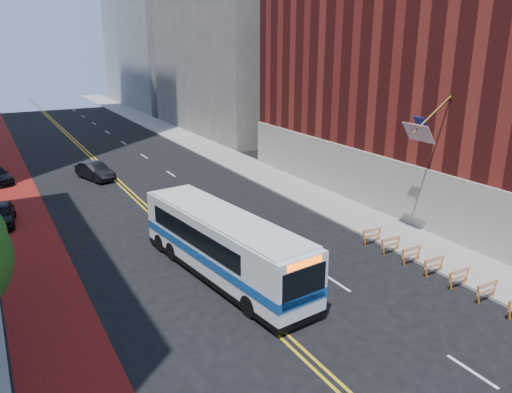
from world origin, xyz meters
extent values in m
plane|color=black|center=(0.00, 0.00, 0.00)|extent=(160.00, 160.00, 0.00)
cube|color=gray|center=(12.00, 30.00, 0.07)|extent=(4.00, 140.00, 0.15)
cube|color=maroon|center=(-8.10, 30.00, 0.00)|extent=(3.60, 140.00, 0.01)
cube|color=gold|center=(-0.18, 30.00, 0.00)|extent=(0.14, 140.00, 0.01)
cube|color=gold|center=(0.18, 30.00, 0.00)|extent=(0.14, 140.00, 0.01)
cube|color=silver|center=(4.80, -2.00, 0.01)|extent=(0.14, 2.20, 0.01)
cube|color=silver|center=(4.80, 6.00, 0.01)|extent=(0.14, 2.20, 0.01)
cube|color=silver|center=(4.80, 14.00, 0.01)|extent=(0.14, 2.20, 0.01)
cube|color=silver|center=(4.80, 22.00, 0.01)|extent=(0.14, 2.20, 0.01)
cube|color=silver|center=(4.80, 30.00, 0.01)|extent=(0.14, 2.20, 0.01)
cube|color=silver|center=(4.80, 38.00, 0.01)|extent=(0.14, 2.20, 0.01)
cube|color=silver|center=(4.80, 46.00, 0.01)|extent=(0.14, 2.20, 0.01)
cube|color=silver|center=(4.80, 54.00, 0.01)|extent=(0.14, 2.20, 0.01)
cube|color=silver|center=(4.80, 62.00, 0.01)|extent=(0.14, 2.20, 0.01)
cube|color=silver|center=(4.80, 70.00, 0.01)|extent=(0.14, 2.20, 0.01)
cube|color=silver|center=(4.80, 78.00, 0.01)|extent=(0.14, 2.20, 0.01)
cube|color=silver|center=(4.80, 86.00, 0.01)|extent=(0.14, 2.20, 0.01)
cube|color=maroon|center=(22.00, 12.00, 11.00)|extent=(16.00, 36.00, 22.00)
cube|color=#9E9384|center=(14.05, 12.00, 2.00)|extent=(0.50, 36.00, 4.00)
cube|color=black|center=(14.15, 6.00, 1.10)|extent=(0.35, 2.80, 2.20)
cube|color=black|center=(14.15, 13.00, 1.10)|extent=(0.35, 2.80, 2.20)
cube|color=black|center=(14.15, 20.00, 1.10)|extent=(0.35, 2.80, 2.20)
cube|color=#A57F33|center=(14.05, 8.00, 8.50)|extent=(0.25, 0.25, 0.25)
cylinder|color=#A57F33|center=(12.70, 8.00, 7.60)|extent=(2.85, 0.12, 2.05)
cube|color=#B21419|center=(11.70, 8.00, 6.60)|extent=(0.75, 1.90, 1.05)
cube|color=navy|center=(12.25, 8.45, 7.15)|extent=(0.39, 0.85, 0.52)
cube|color=orange|center=(9.05, -0.45, 0.50)|extent=(0.32, 0.06, 0.99)
cube|color=orange|center=(9.05, 1.10, 0.50)|extent=(0.32, 0.06, 0.99)
cube|color=orange|center=(10.15, 1.10, 0.50)|extent=(0.32, 0.06, 0.99)
cube|color=orange|center=(9.60, 1.10, 0.90)|extent=(1.25, 0.05, 0.22)
cube|color=orange|center=(9.60, 1.10, 0.55)|extent=(1.25, 0.05, 0.18)
cube|color=orange|center=(9.05, 2.65, 0.50)|extent=(0.32, 0.06, 0.99)
cube|color=orange|center=(10.15, 2.65, 0.50)|extent=(0.32, 0.06, 0.99)
cube|color=orange|center=(9.60, 2.65, 0.90)|extent=(1.25, 0.05, 0.22)
cube|color=orange|center=(9.60, 2.65, 0.55)|extent=(1.25, 0.05, 0.18)
cube|color=orange|center=(9.05, 4.20, 0.50)|extent=(0.32, 0.06, 0.99)
cube|color=orange|center=(10.15, 4.20, 0.50)|extent=(0.32, 0.06, 0.99)
cube|color=orange|center=(9.60, 4.20, 0.90)|extent=(1.25, 0.05, 0.22)
cube|color=orange|center=(9.60, 4.20, 0.55)|extent=(1.25, 0.05, 0.18)
cube|color=orange|center=(9.05, 5.75, 0.50)|extent=(0.32, 0.06, 0.99)
cube|color=orange|center=(10.15, 5.75, 0.50)|extent=(0.32, 0.06, 0.99)
cube|color=orange|center=(9.60, 5.75, 0.90)|extent=(1.25, 0.05, 0.22)
cube|color=orange|center=(9.60, 5.75, 0.55)|extent=(1.25, 0.05, 0.18)
cube|color=orange|center=(9.05, 7.30, 0.50)|extent=(0.32, 0.06, 0.99)
cube|color=orange|center=(10.15, 7.30, 0.50)|extent=(0.32, 0.06, 0.99)
cube|color=orange|center=(9.60, 7.30, 0.90)|extent=(1.25, 0.05, 0.22)
cube|color=orange|center=(9.60, 7.30, 0.55)|extent=(1.25, 0.05, 0.18)
cube|color=orange|center=(9.05, 8.85, 0.50)|extent=(0.32, 0.06, 0.99)
cube|color=orange|center=(10.15, 8.85, 0.50)|extent=(0.32, 0.06, 0.99)
cube|color=orange|center=(9.60, 8.85, 0.90)|extent=(1.25, 0.05, 0.22)
cube|color=orange|center=(9.60, 8.85, 0.55)|extent=(1.25, 0.05, 0.18)
cube|color=silver|center=(0.21, 9.31, 1.79)|extent=(4.08, 12.35, 2.88)
cube|color=#124691|center=(0.21, 9.31, 1.36)|extent=(4.13, 12.39, 0.45)
cube|color=black|center=(0.11, 10.11, 2.27)|extent=(3.69, 8.74, 0.96)
cube|color=black|center=(0.95, 3.32, 2.02)|extent=(2.31, 0.38, 1.62)
cube|color=black|center=(-0.52, 15.29, 2.22)|extent=(2.10, 0.36, 1.01)
cube|color=#FF5905|center=(0.95, 3.31, 3.03)|extent=(1.83, 0.30, 0.30)
cube|color=silver|center=(0.21, 9.31, 3.28)|extent=(3.88, 11.73, 0.12)
cube|color=black|center=(0.21, 9.31, 0.35)|extent=(4.12, 12.38, 0.30)
cylinder|color=black|center=(-0.50, 5.31, 0.50)|extent=(0.42, 1.04, 1.01)
cylinder|color=black|center=(1.87, 5.60, 0.50)|extent=(0.42, 1.04, 1.01)
cylinder|color=black|center=(-1.39, 12.53, 0.50)|extent=(0.42, 1.04, 1.01)
cylinder|color=black|center=(0.98, 12.82, 0.50)|extent=(0.42, 1.04, 1.01)
cylinder|color=black|center=(-1.56, 13.97, 0.50)|extent=(0.42, 1.04, 1.01)
cylinder|color=black|center=(0.80, 14.26, 0.50)|extent=(0.42, 1.04, 1.01)
imported|color=black|center=(-9.26, 23.16, 0.70)|extent=(2.06, 4.28, 1.41)
imported|color=black|center=(-1.50, 31.41, 0.73)|extent=(2.77, 4.72, 1.47)
camera|label=1|loc=(-9.61, -11.63, 11.60)|focal=35.00mm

